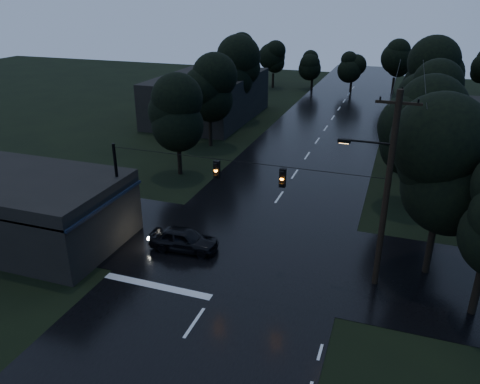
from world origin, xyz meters
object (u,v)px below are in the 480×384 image
Objects in this scene: utility_pole_main at (385,189)px; car at (184,239)px; utility_pole_far at (408,129)px; storefront at (23,208)px.

car is (-10.71, -0.14, -4.57)m from utility_pole_main.
utility_pole_far is (0.89, 17.00, -1.38)m from utility_pole_main.
storefront is 1.22× the size of utility_pole_main.
utility_pole_main reaches higher than car.
utility_pole_main is at bearing -93.00° from utility_pole_far.
utility_pole_far is 20.94m from car.
utility_pole_far reaches higher than car.
utility_pole_far is at bearing 87.00° from utility_pole_main.
utility_pole_main reaches higher than storefront.
storefront is 20.71m from utility_pole_main.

